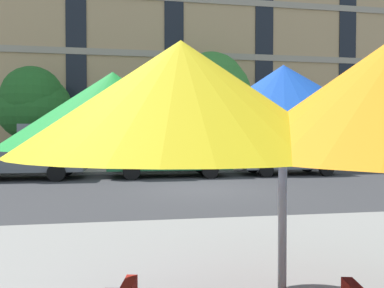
# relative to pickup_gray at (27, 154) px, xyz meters

# --- Properties ---
(ground_plane) EXTENTS (120.00, 120.00, 0.00)m
(ground_plane) POSITION_rel_pickup_gray_xyz_m (6.52, -3.70, -1.03)
(ground_plane) COLOR #38383A
(sidewalk_far) EXTENTS (56.00, 3.60, 0.12)m
(sidewalk_far) POSITION_rel_pickup_gray_xyz_m (6.52, 3.10, -0.97)
(sidewalk_far) COLOR #B2ADA3
(sidewalk_far) RESTS_ON ground
(apartment_building) EXTENTS (37.87, 12.08, 16.00)m
(apartment_building) POSITION_rel_pickup_gray_xyz_m (6.52, 11.29, 6.97)
(apartment_building) COLOR tan
(apartment_building) RESTS_ON ground
(pickup_gray) EXTENTS (5.10, 2.12, 2.20)m
(pickup_gray) POSITION_rel_pickup_gray_xyz_m (0.00, 0.00, 0.00)
(pickup_gray) COLOR slate
(pickup_gray) RESTS_ON ground
(pickup_green) EXTENTS (5.10, 2.12, 2.20)m
(pickup_green) POSITION_rel_pickup_gray_xyz_m (5.51, 0.00, 0.00)
(pickup_green) COLOR #195933
(pickup_green) RESTS_ON ground
(sedan_gray) EXTENTS (4.40, 1.98, 1.78)m
(sedan_gray) POSITION_rel_pickup_gray_xyz_m (11.17, -0.00, -0.08)
(sedan_gray) COLOR slate
(sedan_gray) RESTS_ON ground
(street_tree_left) EXTENTS (3.41, 3.28, 4.98)m
(street_tree_left) POSITION_rel_pickup_gray_xyz_m (-0.42, 2.68, 2.13)
(street_tree_left) COLOR brown
(street_tree_left) RESTS_ON ground
(street_tree_middle) EXTENTS (3.91, 3.74, 6.15)m
(street_tree_middle) POSITION_rel_pickup_gray_xyz_m (8.38, 3.32, 3.19)
(street_tree_middle) COLOR brown
(street_tree_middle) RESTS_ON ground
(patio_umbrella) EXTENTS (3.72, 3.72, 2.26)m
(patio_umbrella) POSITION_rel_pickup_gray_xyz_m (5.38, -12.70, 0.91)
(patio_umbrella) COLOR silver
(patio_umbrella) RESTS_ON ground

